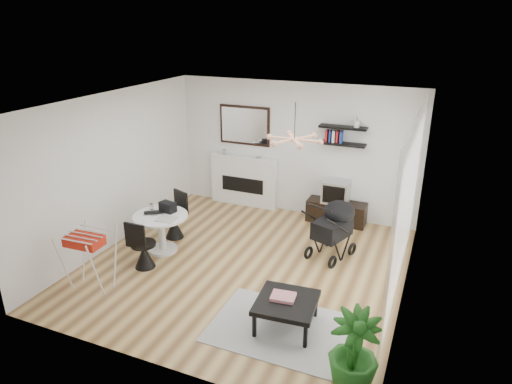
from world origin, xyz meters
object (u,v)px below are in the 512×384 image
at_px(dining_table, 161,227).
at_px(potted_plant, 354,352).
at_px(stroller, 334,231).
at_px(coffee_table, 286,303).
at_px(fireplace, 244,175).
at_px(crt_tv, 336,191).
at_px(drying_rack, 90,260).
at_px(tv_console, 336,212).

xyz_separation_m(dining_table, potted_plant, (3.72, -1.88, 0.04)).
xyz_separation_m(stroller, potted_plant, (0.93, -2.90, 0.03)).
xyz_separation_m(coffee_table, potted_plant, (1.02, -0.73, 0.12)).
distance_m(fireplace, crt_tv, 2.05).
bearing_deg(dining_table, coffee_table, -23.08).
distance_m(drying_rack, coffee_table, 3.02).
xyz_separation_m(crt_tv, potted_plant, (1.22, -4.25, -0.17)).
relative_size(tv_console, crt_tv, 2.31).
bearing_deg(coffee_table, stroller, 87.66).
distance_m(stroller, coffee_table, 2.17).
height_order(crt_tv, potted_plant, potted_plant).
bearing_deg(fireplace, coffee_table, -58.32).
height_order(fireplace, potted_plant, fireplace).
bearing_deg(stroller, fireplace, 167.11).
relative_size(drying_rack, coffee_table, 1.11).
bearing_deg(dining_table, potted_plant, -26.87).
distance_m(fireplace, drying_rack, 4.00).
height_order(tv_console, stroller, stroller).
relative_size(fireplace, tv_console, 1.86).
height_order(dining_table, stroller, stroller).
bearing_deg(tv_console, drying_rack, -126.76).
bearing_deg(drying_rack, tv_console, 50.71).
relative_size(fireplace, dining_table, 2.30).
bearing_deg(dining_table, tv_console, 43.20).
relative_size(dining_table, potted_plant, 0.96).
bearing_deg(coffee_table, potted_plant, -35.76).
height_order(drying_rack, coffee_table, drying_rack).
height_order(tv_console, coffee_table, tv_console).
bearing_deg(dining_table, fireplace, 80.01).
relative_size(tv_console, potted_plant, 1.19).
height_order(fireplace, tv_console, fireplace).
xyz_separation_m(dining_table, drying_rack, (-0.30, -1.42, 0.04)).
height_order(fireplace, stroller, fireplace).
relative_size(stroller, potted_plant, 1.10).
height_order(tv_console, dining_table, dining_table).
bearing_deg(dining_table, crt_tv, 43.52).
relative_size(crt_tv, stroller, 0.47).
height_order(crt_tv, stroller, stroller).
height_order(drying_rack, stroller, stroller).
xyz_separation_m(fireplace, potted_plant, (3.27, -4.39, -0.20)).
distance_m(drying_rack, potted_plant, 4.05).
relative_size(dining_table, drying_rack, 1.01).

